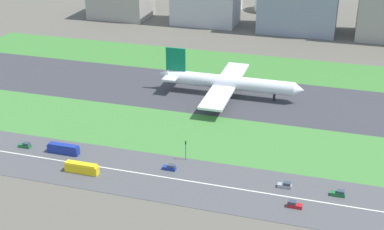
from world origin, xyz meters
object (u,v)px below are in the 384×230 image
(bus_1, at_px, (82,168))
(car_4, at_px, (285,185))
(car_0, at_px, (25,145))
(fuel_tank_centre, at_px, (271,1))
(car_5, at_px, (338,193))
(car_3, at_px, (294,205))
(bus_0, at_px, (63,149))
(car_1, at_px, (170,168))
(airliner, at_px, (226,82))
(traffic_light, at_px, (186,149))

(bus_1, bearing_deg, car_4, -171.35)
(car_0, relative_size, fuel_tank_centre, 0.20)
(car_0, bearing_deg, car_5, 0.00)
(car_4, bearing_deg, fuel_tank_centre, 100.12)
(car_3, distance_m, car_5, 15.91)
(bus_0, height_order, car_1, bus_0)
(car_0, bearing_deg, car_4, 0.00)
(car_1, bearing_deg, car_0, 180.00)
(bus_1, bearing_deg, car_5, -173.05)
(car_4, bearing_deg, car_0, 180.00)
(airliner, height_order, bus_0, airliner)
(car_1, relative_size, traffic_light, 0.61)
(bus_0, bearing_deg, car_1, 0.00)
(car_5, bearing_deg, bus_0, -180.00)
(airliner, bearing_deg, car_5, -52.91)
(bus_0, distance_m, car_0, 15.51)
(car_4, distance_m, car_1, 38.37)
(car_4, distance_m, car_0, 93.48)
(bus_1, bearing_deg, car_1, -159.92)
(car_1, height_order, fuel_tank_centre, fuel_tank_centre)
(bus_1, bearing_deg, airliner, -111.44)
(car_4, distance_m, car_5, 16.32)
(car_4, bearing_deg, bus_0, -180.00)
(bus_1, distance_m, fuel_tank_centre, 238.39)
(bus_0, bearing_deg, car_5, 0.00)
(car_4, xyz_separation_m, car_0, (-93.48, 0.00, 0.00))
(car_5, distance_m, fuel_tank_centre, 234.08)
(car_4, xyz_separation_m, fuel_tank_centre, (-40.51, 227.00, 5.81))
(car_4, relative_size, bus_0, 0.38)
(bus_1, xyz_separation_m, traffic_light, (30.40, 17.99, 2.47))
(airliner, height_order, car_4, airliner)
(car_3, height_order, car_5, same)
(airliner, height_order, car_5, airliner)
(airliner, distance_m, car_1, 68.29)
(car_0, xyz_separation_m, traffic_light, (58.16, 7.99, 3.37))
(bus_1, distance_m, traffic_light, 35.42)
(bus_0, bearing_deg, airliner, 57.75)
(bus_1, xyz_separation_m, car_3, (69.66, 0.00, -0.90))
(bus_0, height_order, car_5, bus_0)
(bus_0, xyz_separation_m, car_5, (94.32, 0.00, -0.90))
(car_3, bearing_deg, fuel_tank_centre, -79.38)
(bus_0, distance_m, car_1, 39.64)
(car_4, relative_size, car_5, 1.00)
(car_5, xyz_separation_m, car_1, (-54.69, 0.00, 0.00))
(bus_0, height_order, car_3, bus_0)
(bus_0, xyz_separation_m, traffic_light, (42.68, 7.99, 2.47))
(car_3, relative_size, fuel_tank_centre, 0.20)
(car_4, relative_size, car_3, 1.00)
(traffic_light, bearing_deg, car_1, -110.89)
(airliner, xyz_separation_m, fuel_tank_centre, (-5.42, 159.00, 0.50))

